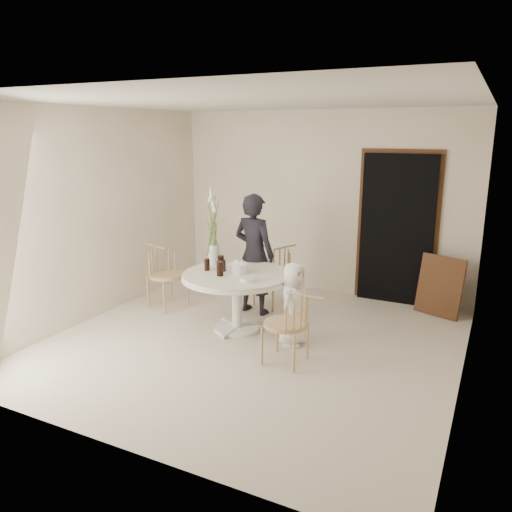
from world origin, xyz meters
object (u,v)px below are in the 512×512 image
at_px(chair_right, 295,318).
at_px(flower_vase, 213,232).
at_px(birthday_cake, 238,268).
at_px(boy, 293,304).
at_px(chair_left, 162,267).
at_px(table, 237,282).
at_px(girl, 254,254).
at_px(chair_far, 279,267).

height_order(chair_right, flower_vase, flower_vase).
distance_m(chair_right, flower_vase, 1.75).
height_order(chair_right, birthday_cake, birthday_cake).
xyz_separation_m(boy, flower_vase, (-1.22, 0.29, 0.67)).
bearing_deg(birthday_cake, chair_right, -30.25).
distance_m(chair_left, flower_vase, 1.11).
distance_m(birthday_cake, flower_vase, 0.62).
height_order(table, chair_right, chair_right).
xyz_separation_m(table, girl, (-0.10, 0.66, 0.19)).
xyz_separation_m(chair_left, girl, (1.28, 0.33, 0.26)).
relative_size(table, chair_left, 1.56).
height_order(table, birthday_cake, birthday_cake).
relative_size(chair_right, flower_vase, 0.78).
bearing_deg(chair_far, table, -72.79).
bearing_deg(table, chair_far, 86.56).
bearing_deg(flower_vase, boy, -13.53).
distance_m(boy, birthday_cake, 0.83).
xyz_separation_m(girl, boy, (0.87, -0.74, -0.32)).
bearing_deg(table, flower_vase, 154.08).
distance_m(chair_right, boy, 0.53).
xyz_separation_m(chair_left, flower_vase, (0.92, -0.12, 0.61)).
bearing_deg(boy, girl, 52.49).
height_order(boy, flower_vase, flower_vase).
xyz_separation_m(chair_left, boy, (2.14, -0.41, -0.07)).
height_order(boy, birthday_cake, boy).
xyz_separation_m(chair_right, birthday_cake, (-0.99, 0.57, 0.27)).
xyz_separation_m(table, chair_left, (-1.37, 0.34, -0.07)).
xyz_separation_m(chair_far, boy, (0.71, -1.20, -0.05)).
height_order(chair_far, flower_vase, flower_vase).
distance_m(girl, flower_vase, 0.67).
distance_m(chair_far, chair_right, 1.91).
bearing_deg(table, girl, 98.17).
bearing_deg(girl, boy, 146.99).
relative_size(chair_far, chair_left, 0.97).
distance_m(chair_far, birthday_cake, 1.13).
distance_m(chair_far, chair_left, 1.64).
bearing_deg(boy, chair_left, 82.01).
bearing_deg(chair_far, birthday_cake, -72.56).
relative_size(chair_right, birthday_cake, 3.41).
bearing_deg(chair_far, chair_right, -40.51).
bearing_deg(chair_right, boy, -153.92).
bearing_deg(chair_left, table, -85.06).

